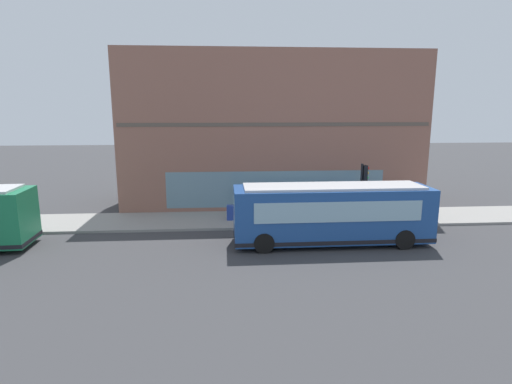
{
  "coord_description": "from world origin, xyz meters",
  "views": [
    {
      "loc": [
        -20.14,
        3.32,
        6.89
      ],
      "look_at": [
        2.64,
        1.63,
        2.22
      ],
      "focal_mm": 28.91,
      "sensor_mm": 36.0,
      "label": 1
    }
  ],
  "objects_px": {
    "city_bus_nearside": "(332,214)",
    "pedestrian_near_hydrant": "(342,198)",
    "pedestrian_near_building_entrance": "(397,207)",
    "traffic_light_near_corner": "(363,182)",
    "fire_hydrant": "(404,214)",
    "newspaper_vending_box": "(230,212)"
  },
  "relations": [
    {
      "from": "city_bus_nearside",
      "to": "newspaper_vending_box",
      "type": "xyz_separation_m",
      "value": [
        4.47,
        5.15,
        -0.95
      ]
    },
    {
      "from": "pedestrian_near_building_entrance",
      "to": "fire_hydrant",
      "type": "bearing_deg",
      "value": -54.1
    },
    {
      "from": "pedestrian_near_building_entrance",
      "to": "newspaper_vending_box",
      "type": "relative_size",
      "value": 1.81
    },
    {
      "from": "newspaper_vending_box",
      "to": "pedestrian_near_hydrant",
      "type": "bearing_deg",
      "value": -83.8
    },
    {
      "from": "city_bus_nearside",
      "to": "fire_hydrant",
      "type": "xyz_separation_m",
      "value": [
        3.77,
        -5.54,
        -1.04
      ]
    },
    {
      "from": "city_bus_nearside",
      "to": "traffic_light_near_corner",
      "type": "relative_size",
      "value": 2.83
    },
    {
      "from": "city_bus_nearside",
      "to": "pedestrian_near_hydrant",
      "type": "height_order",
      "value": "city_bus_nearside"
    },
    {
      "from": "traffic_light_near_corner",
      "to": "pedestrian_near_building_entrance",
      "type": "distance_m",
      "value": 2.63
    },
    {
      "from": "pedestrian_near_building_entrance",
      "to": "newspaper_vending_box",
      "type": "distance_m",
      "value": 10.07
    },
    {
      "from": "pedestrian_near_hydrant",
      "to": "newspaper_vending_box",
      "type": "height_order",
      "value": "pedestrian_near_hydrant"
    },
    {
      "from": "pedestrian_near_hydrant",
      "to": "pedestrian_near_building_entrance",
      "type": "bearing_deg",
      "value": -125.68
    },
    {
      "from": "fire_hydrant",
      "to": "city_bus_nearside",
      "type": "bearing_deg",
      "value": 124.24
    },
    {
      "from": "traffic_light_near_corner",
      "to": "newspaper_vending_box",
      "type": "xyz_separation_m",
      "value": [
        1.19,
        7.87,
        -2.03
      ]
    },
    {
      "from": "fire_hydrant",
      "to": "newspaper_vending_box",
      "type": "relative_size",
      "value": 0.82
    },
    {
      "from": "traffic_light_near_corner",
      "to": "pedestrian_near_hydrant",
      "type": "xyz_separation_m",
      "value": [
        1.98,
        0.65,
        -1.44
      ]
    },
    {
      "from": "city_bus_nearside",
      "to": "pedestrian_near_hydrant",
      "type": "bearing_deg",
      "value": -21.44
    },
    {
      "from": "newspaper_vending_box",
      "to": "city_bus_nearside",
      "type": "bearing_deg",
      "value": -130.99
    },
    {
      "from": "traffic_light_near_corner",
      "to": "fire_hydrant",
      "type": "distance_m",
      "value": 3.56
    },
    {
      "from": "pedestrian_near_hydrant",
      "to": "newspaper_vending_box",
      "type": "bearing_deg",
      "value": 96.2
    },
    {
      "from": "newspaper_vending_box",
      "to": "traffic_light_near_corner",
      "type": "bearing_deg",
      "value": -98.62
    },
    {
      "from": "city_bus_nearside",
      "to": "newspaper_vending_box",
      "type": "distance_m",
      "value": 6.89
    },
    {
      "from": "pedestrian_near_building_entrance",
      "to": "newspaper_vending_box",
      "type": "xyz_separation_m",
      "value": [
        1.21,
        9.99,
        -0.48
      ]
    }
  ]
}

